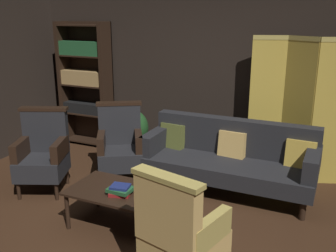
{
  "coord_description": "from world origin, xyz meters",
  "views": [
    {
      "loc": [
        1.72,
        -2.94,
        2.16
      ],
      "look_at": [
        0.0,
        0.8,
        0.95
      ],
      "focal_mm": 40.79,
      "sensor_mm": 36.0,
      "label": 1
    }
  ],
  "objects_px": {
    "bookshelf": "(86,81)",
    "book_green_cloth": "(120,189)",
    "velvet_couch": "(230,156)",
    "book_navy_cloth": "(120,187)",
    "armchair_wing_right": "(120,145)",
    "armchair_wing_left": "(43,153)",
    "armchair_gilt_accent": "(180,233)",
    "book_red_leather": "(120,193)",
    "potted_plant": "(133,131)",
    "folding_screen": "(298,107)",
    "coffee_table": "(118,194)"
  },
  "relations": [
    {
      "from": "folding_screen",
      "to": "armchair_wing_right",
      "type": "distance_m",
      "value": 2.39
    },
    {
      "from": "bookshelf",
      "to": "velvet_couch",
      "type": "relative_size",
      "value": 0.97
    },
    {
      "from": "book_navy_cloth",
      "to": "armchair_wing_left",
      "type": "bearing_deg",
      "value": 162.37
    },
    {
      "from": "folding_screen",
      "to": "armchair_wing_right",
      "type": "relative_size",
      "value": 1.83
    },
    {
      "from": "folding_screen",
      "to": "armchair_wing_right",
      "type": "bearing_deg",
      "value": -153.14
    },
    {
      "from": "book_green_cloth",
      "to": "armchair_wing_right",
      "type": "bearing_deg",
      "value": 121.63
    },
    {
      "from": "armchair_wing_left",
      "to": "book_red_leather",
      "type": "distance_m",
      "value": 1.47
    },
    {
      "from": "book_red_leather",
      "to": "coffee_table",
      "type": "bearing_deg",
      "value": 136.93
    },
    {
      "from": "folding_screen",
      "to": "book_navy_cloth",
      "type": "xyz_separation_m",
      "value": [
        -1.4,
        -2.17,
        -0.48
      ]
    },
    {
      "from": "armchair_gilt_accent",
      "to": "book_red_leather",
      "type": "relative_size",
      "value": 5.1
    },
    {
      "from": "potted_plant",
      "to": "book_navy_cloth",
      "type": "distance_m",
      "value": 2.08
    },
    {
      "from": "folding_screen",
      "to": "armchair_gilt_accent",
      "type": "distance_m",
      "value": 2.77
    },
    {
      "from": "bookshelf",
      "to": "armchair_wing_left",
      "type": "distance_m",
      "value": 1.91
    },
    {
      "from": "velvet_couch",
      "to": "book_navy_cloth",
      "type": "relative_size",
      "value": 11.52
    },
    {
      "from": "potted_plant",
      "to": "book_navy_cloth",
      "type": "bearing_deg",
      "value": -63.6
    },
    {
      "from": "folding_screen",
      "to": "potted_plant",
      "type": "bearing_deg",
      "value": -172.55
    },
    {
      "from": "bookshelf",
      "to": "armchair_wing_right",
      "type": "height_order",
      "value": "bookshelf"
    },
    {
      "from": "armchair_gilt_accent",
      "to": "book_green_cloth",
      "type": "bearing_deg",
      "value": 149.74
    },
    {
      "from": "armchair_gilt_accent",
      "to": "book_green_cloth",
      "type": "xyz_separation_m",
      "value": [
        -0.86,
        0.5,
        -0.02
      ]
    },
    {
      "from": "folding_screen",
      "to": "coffee_table",
      "type": "relative_size",
      "value": 1.9
    },
    {
      "from": "armchair_wing_right",
      "to": "armchair_wing_left",
      "type": "bearing_deg",
      "value": -137.38
    },
    {
      "from": "bookshelf",
      "to": "book_green_cloth",
      "type": "relative_size",
      "value": 8.75
    },
    {
      "from": "folding_screen",
      "to": "book_green_cloth",
      "type": "bearing_deg",
      "value": -122.91
    },
    {
      "from": "folding_screen",
      "to": "velvet_couch",
      "type": "xyz_separation_m",
      "value": [
        -0.68,
        -0.74,
        -0.53
      ]
    },
    {
      "from": "folding_screen",
      "to": "book_green_cloth",
      "type": "relative_size",
      "value": 8.11
    },
    {
      "from": "coffee_table",
      "to": "book_navy_cloth",
      "type": "height_order",
      "value": "book_navy_cloth"
    },
    {
      "from": "bookshelf",
      "to": "armchair_wing_right",
      "type": "distance_m",
      "value": 1.78
    },
    {
      "from": "armchair_wing_left",
      "to": "book_navy_cloth",
      "type": "distance_m",
      "value": 1.47
    },
    {
      "from": "bookshelf",
      "to": "potted_plant",
      "type": "xyz_separation_m",
      "value": [
        1.06,
        -0.3,
        -0.65
      ]
    },
    {
      "from": "armchair_wing_right",
      "to": "book_navy_cloth",
      "type": "xyz_separation_m",
      "value": [
        0.68,
        -1.11,
        0.01
      ]
    },
    {
      "from": "potted_plant",
      "to": "book_red_leather",
      "type": "relative_size",
      "value": 3.78
    },
    {
      "from": "armchair_gilt_accent",
      "to": "book_navy_cloth",
      "type": "xyz_separation_m",
      "value": [
        -0.86,
        0.5,
        0.01
      ]
    },
    {
      "from": "velvet_couch",
      "to": "armchair_wing_left",
      "type": "height_order",
      "value": "armchair_wing_left"
    },
    {
      "from": "velvet_couch",
      "to": "book_navy_cloth",
      "type": "bearing_deg",
      "value": -116.77
    },
    {
      "from": "armchair_wing_left",
      "to": "book_red_leather",
      "type": "bearing_deg",
      "value": -17.63
    },
    {
      "from": "coffee_table",
      "to": "armchair_wing_right",
      "type": "distance_m",
      "value": 1.2
    },
    {
      "from": "book_green_cloth",
      "to": "book_red_leather",
      "type": "bearing_deg",
      "value": 0.0
    },
    {
      "from": "folding_screen",
      "to": "bookshelf",
      "type": "height_order",
      "value": "bookshelf"
    },
    {
      "from": "folding_screen",
      "to": "velvet_couch",
      "type": "relative_size",
      "value": 0.9
    },
    {
      "from": "bookshelf",
      "to": "potted_plant",
      "type": "height_order",
      "value": "bookshelf"
    },
    {
      "from": "bookshelf",
      "to": "velvet_couch",
      "type": "bearing_deg",
      "value": -15.32
    },
    {
      "from": "velvet_couch",
      "to": "armchair_gilt_accent",
      "type": "height_order",
      "value": "armchair_gilt_accent"
    },
    {
      "from": "potted_plant",
      "to": "book_red_leather",
      "type": "bearing_deg",
      "value": -63.6
    },
    {
      "from": "folding_screen",
      "to": "armchair_wing_left",
      "type": "bearing_deg",
      "value": -148.5
    },
    {
      "from": "armchair_gilt_accent",
      "to": "book_red_leather",
      "type": "distance_m",
      "value": 1.0
    },
    {
      "from": "book_red_leather",
      "to": "armchair_gilt_accent",
      "type": "bearing_deg",
      "value": -30.26
    },
    {
      "from": "folding_screen",
      "to": "book_green_cloth",
      "type": "distance_m",
      "value": 2.63
    },
    {
      "from": "folding_screen",
      "to": "book_navy_cloth",
      "type": "distance_m",
      "value": 2.62
    },
    {
      "from": "velvet_couch",
      "to": "book_navy_cloth",
      "type": "distance_m",
      "value": 1.6
    },
    {
      "from": "armchair_wing_right",
      "to": "book_green_cloth",
      "type": "xyz_separation_m",
      "value": [
        0.68,
        -1.11,
        -0.02
      ]
    }
  ]
}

